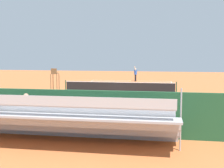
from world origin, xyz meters
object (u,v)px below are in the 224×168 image
tennis_player (136,73)px  tennis_ball_near (152,82)px  courtside_bench (111,120)px  tennis_ball_far (148,83)px  umpire_chair (55,77)px  equipment_bag (74,127)px  tennis_racket (131,81)px  bleacher_stand (63,121)px  tennis_net (119,87)px

tennis_player → tennis_ball_near: tennis_player is taller
courtside_bench → tennis_ball_far: courtside_bench is taller
umpire_chair → tennis_player: size_ratio=1.11×
equipment_bag → tennis_ball_near: (-2.81, -23.51, -0.15)m
tennis_racket → tennis_ball_far: bearing=137.2°
tennis_ball_near → umpire_chair: bearing=48.7°
umpire_chair → tennis_player: umpire_chair is taller
umpire_chair → tennis_player: 12.56m
bleacher_stand → equipment_bag: bearing=-86.5°
tennis_ball_near → tennis_net: bearing=75.6°
tennis_net → equipment_bag: (0.22, 13.40, -0.32)m
courtside_bench → tennis_racket: size_ratio=3.37×
tennis_net → courtside_bench: tennis_net is taller
tennis_net → tennis_player: (-0.55, -10.69, 0.51)m
tennis_net → tennis_player: bearing=-92.9°
bleacher_stand → courtside_bench: size_ratio=5.03×
tennis_player → equipment_bag: bearing=88.2°
courtside_bench → equipment_bag: courtside_bench is taller
equipment_bag → tennis_net: bearing=-90.9°
tennis_net → umpire_chair: size_ratio=4.81×
tennis_net → tennis_ball_far: 9.24m
bleacher_stand → equipment_bag: size_ratio=10.07×
tennis_net → courtside_bench: 13.36m
tennis_player → tennis_ball_near: (-2.04, 0.58, -0.98)m
equipment_bag → umpire_chair: bearing=-66.1°
umpire_chair → tennis_ball_far: size_ratio=32.42×
tennis_player → tennis_ball_far: (-1.64, 1.72, -0.98)m
tennis_ball_near → tennis_ball_far: bearing=70.3°
tennis_ball_near → tennis_ball_far: (0.41, 1.14, 0.00)m
tennis_net → tennis_racket: tennis_net is taller
tennis_player → tennis_ball_near: bearing=164.1°
equipment_bag → tennis_player: size_ratio=0.47×
bleacher_stand → tennis_ball_near: 25.61m
umpire_chair → tennis_player: (-6.75, -10.59, -0.30)m
tennis_player → bleacher_stand: bearing=88.6°
tennis_net → tennis_racket: 11.11m
umpire_chair → equipment_bag: size_ratio=2.38×
bleacher_stand → equipment_bag: 2.08m
tennis_ball_far → umpire_chair: bearing=46.6°
tennis_net → tennis_ball_near: 10.45m
umpire_chair → tennis_racket: (-6.08, -10.99, -1.30)m
tennis_player → tennis_ball_near: size_ratio=29.18×
bleacher_stand → umpire_chair: bearing=-68.4°
bleacher_stand → tennis_ball_far: bleacher_stand is taller
bleacher_stand → tennis_racket: bleacher_stand is taller
umpire_chair → tennis_ball_near: bearing=-131.3°
bleacher_stand → tennis_player: bleacher_stand is taller
courtside_bench → equipment_bag: size_ratio=2.00×
equipment_bag → tennis_ball_far: equipment_bag is taller
tennis_player → tennis_racket: tennis_player is taller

